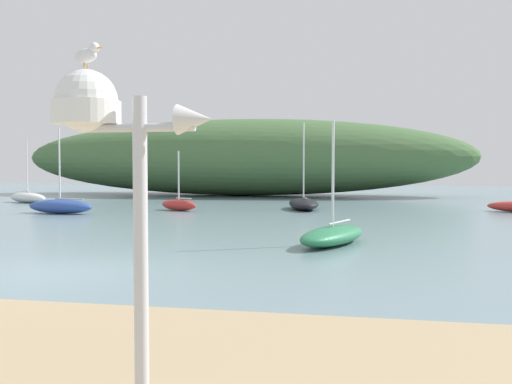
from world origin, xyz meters
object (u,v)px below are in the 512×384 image
(seagull_on_radar, at_px, (87,54))
(sailboat_outer_mooring, at_px, (28,197))
(sailboat_inner_mooring, at_px, (179,205))
(sailboat_off_point, at_px, (60,206))
(mast_structure, at_px, (102,129))
(sailboat_near_shore, at_px, (333,235))
(sailboat_centre_water, at_px, (303,204))

(seagull_on_radar, distance_m, sailboat_outer_mooring, 34.65)
(sailboat_outer_mooring, distance_m, sailboat_inner_mooring, 12.46)
(sailboat_off_point, bearing_deg, mast_structure, -58.93)
(mast_structure, relative_size, sailboat_off_point, 0.69)
(sailboat_near_shore, bearing_deg, sailboat_off_point, 148.06)
(mast_structure, height_order, sailboat_centre_water, sailboat_centre_water)
(mast_structure, distance_m, sailboat_off_point, 24.98)
(seagull_on_radar, height_order, sailboat_centre_water, sailboat_centre_water)
(sailboat_near_shore, bearing_deg, sailboat_inner_mooring, 127.07)
(sailboat_centre_water, bearing_deg, sailboat_outer_mooring, 172.65)
(seagull_on_radar, distance_m, sailboat_off_point, 24.98)
(seagull_on_radar, distance_m, sailboat_near_shore, 13.02)
(sailboat_inner_mooring, bearing_deg, mast_structure, -72.36)
(sailboat_centre_water, distance_m, sailboat_inner_mooring, 6.68)
(sailboat_near_shore, xyz_separation_m, sailboat_inner_mooring, (-8.82, 11.68, 0.02))
(mast_structure, xyz_separation_m, sailboat_inner_mooring, (-7.72, 24.30, -2.33))
(sailboat_centre_water, xyz_separation_m, sailboat_inner_mooring, (-6.37, -2.01, -0.01))
(seagull_on_radar, height_order, sailboat_off_point, sailboat_off_point)
(sailboat_outer_mooring, xyz_separation_m, sailboat_inner_mooring, (11.68, -4.34, -0.03))
(sailboat_off_point, height_order, sailboat_outer_mooring, sailboat_off_point)
(mast_structure, bearing_deg, seagull_on_radar, -178.44)
(sailboat_outer_mooring, bearing_deg, mast_structure, -55.87)
(sailboat_near_shore, distance_m, sailboat_centre_water, 13.91)
(seagull_on_radar, relative_size, sailboat_outer_mooring, 0.07)
(sailboat_outer_mooring, height_order, sailboat_centre_water, sailboat_centre_water)
(mast_structure, height_order, sailboat_near_shore, sailboat_near_shore)
(sailboat_off_point, xyz_separation_m, sailboat_centre_water, (11.49, 5.00, -0.04))
(sailboat_outer_mooring, height_order, sailboat_inner_mooring, sailboat_outer_mooring)
(sailboat_outer_mooring, bearing_deg, sailboat_centre_water, -7.35)
(mast_structure, distance_m, sailboat_inner_mooring, 25.60)
(sailboat_near_shore, xyz_separation_m, sailboat_centre_water, (-2.45, 13.69, 0.03))
(sailboat_centre_water, bearing_deg, sailboat_inner_mooring, -162.48)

